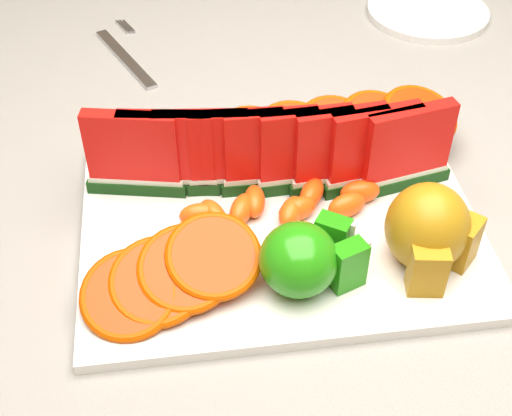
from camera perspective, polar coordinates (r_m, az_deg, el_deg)
The scene contains 11 objects.
table at distance 0.87m, azimuth 0.90°, elevation -2.61°, with size 1.40×0.90×0.75m.
tablecloth at distance 0.82m, azimuth 0.94°, elevation 0.44°, with size 1.53×1.03×0.20m.
platter at distance 0.73m, azimuth 1.96°, elevation -1.45°, with size 0.40×0.30×0.01m.
apple_cluster at distance 0.65m, azimuth 4.02°, elevation -4.03°, with size 0.10×0.09×0.07m.
pear_cluster at distance 0.68m, azimuth 13.71°, elevation -1.77°, with size 0.10×0.10×0.09m.
side_plate at distance 1.14m, azimuth 13.57°, elevation 15.03°, with size 0.23×0.23×0.01m.
fork at distance 1.02m, azimuth -10.42°, elevation 11.94°, with size 0.08×0.19×0.00m.
watermelon_row at distance 0.73m, azimuth 1.18°, elevation 4.40°, with size 0.39×0.07×0.10m.
orange_fan_front at distance 0.65m, azimuth -6.75°, elevation -5.34°, with size 0.18×0.13×0.05m.
orange_fan_back at distance 0.80m, azimuth 3.07°, elevation 6.12°, with size 0.39×0.12×0.05m.
tangerine_segments at distance 0.72m, azimuth 1.94°, elevation 0.17°, with size 0.21×0.07×0.03m.
Camera 1 is at (-0.10, -0.60, 1.27)m, focal length 50.00 mm.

